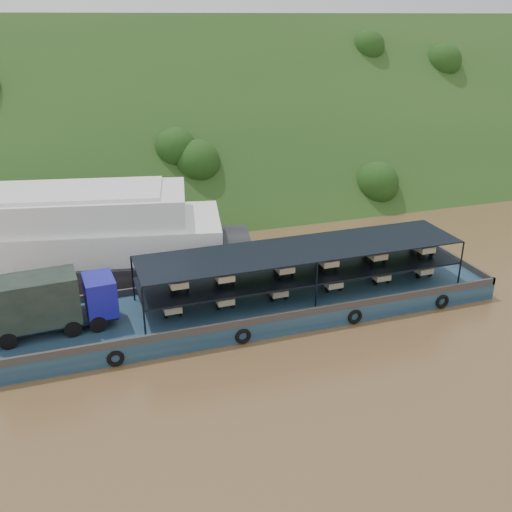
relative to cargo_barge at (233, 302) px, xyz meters
name	(u,v)px	position (x,y,z in m)	size (l,w,h in m)	color
ground	(296,309)	(4.66, -0.20, -1.25)	(160.00, 160.00, 0.00)	brown
hillside	(188,182)	(4.66, 35.80, -1.25)	(140.00, 28.00, 28.00)	#1D3C16
cargo_barge	(233,302)	(0.00, 0.00, 0.00)	(35.00, 7.18, 5.00)	#122A42
passenger_ferry	(26,241)	(-13.43, 11.53, 1.88)	(36.77, 15.88, 7.23)	black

